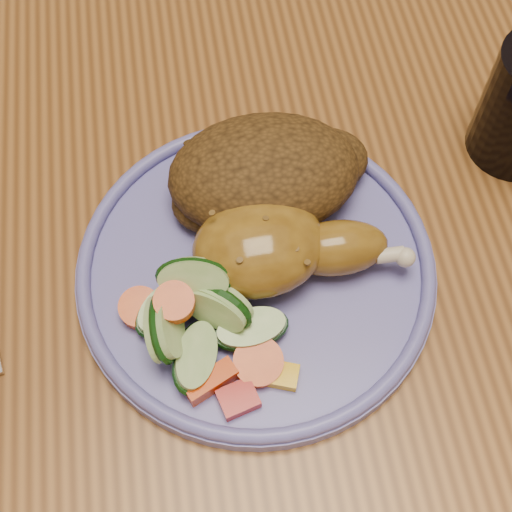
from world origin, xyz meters
The scene contains 7 objects.
ground centered at (0.00, 0.00, 0.00)m, with size 4.00×4.00×0.00m, color brown.
dining_table centered at (0.00, 0.00, 0.67)m, with size 0.90×1.40×0.75m.
plate centered at (-0.07, -0.08, 0.76)m, with size 0.25×0.25×0.01m, color #635FB1.
plate_rim centered at (-0.07, -0.08, 0.77)m, with size 0.25×0.25×0.01m, color #635FB1.
chicken_leg centered at (-0.05, -0.08, 0.78)m, with size 0.15×0.08×0.05m.
rice_pilaf centered at (-0.05, -0.02, 0.78)m, with size 0.15×0.10×0.06m.
vegetable_pile centered at (-0.11, -0.12, 0.78)m, with size 0.11×0.11×0.06m.
Camera 1 is at (-0.10, -0.31, 1.20)m, focal length 50.00 mm.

